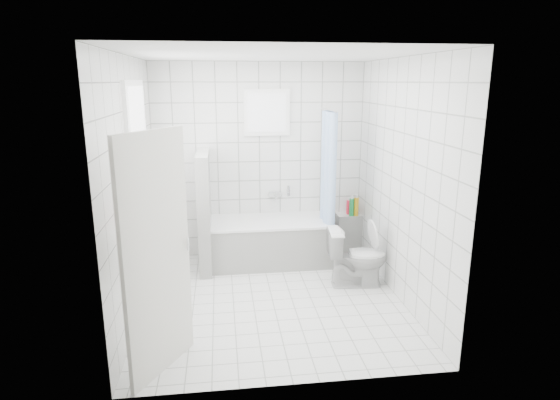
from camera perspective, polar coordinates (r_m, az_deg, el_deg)
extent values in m
plane|color=white|center=(5.29, -0.93, -12.08)|extent=(3.00, 3.00, 0.00)
plane|color=white|center=(4.75, -1.06, 17.30)|extent=(3.00, 3.00, 0.00)
cube|color=white|center=(6.32, -2.50, 4.72)|extent=(2.80, 0.02, 2.60)
cube|color=white|center=(3.42, 1.80, -3.60)|extent=(2.80, 0.02, 2.60)
cube|color=white|center=(4.91, -17.46, 1.27)|extent=(0.02, 3.00, 2.60)
cube|color=white|center=(5.20, 14.55, 2.17)|extent=(0.02, 3.00, 2.60)
cube|color=white|center=(5.14, -16.66, 5.29)|extent=(0.01, 0.90, 1.40)
cube|color=white|center=(6.21, -1.60, 10.59)|extent=(0.50, 0.01, 0.50)
cube|color=white|center=(5.29, -15.61, -2.62)|extent=(0.18, 1.02, 0.08)
cube|color=silver|center=(3.86, -14.73, -6.69)|extent=(0.45, 0.71, 2.00)
cube|color=white|center=(6.23, -1.10, -5.18)|extent=(1.56, 0.75, 0.55)
cube|color=white|center=(6.14, -1.11, -2.62)|extent=(1.58, 0.77, 0.03)
cube|color=white|center=(6.01, -9.18, -1.34)|extent=(0.15, 0.85, 1.50)
cube|color=white|center=(6.68, 8.57, -3.97)|extent=(0.40, 0.24, 0.55)
imported|color=silver|center=(5.59, 9.36, -6.88)|extent=(0.71, 0.44, 0.70)
cylinder|color=silver|center=(5.98, 5.93, 10.86)|extent=(0.02, 0.80, 0.02)
cube|color=silver|center=(6.39, -0.56, 0.72)|extent=(0.18, 0.06, 0.06)
imported|color=silver|center=(5.24, -15.61, -1.37)|extent=(0.18, 0.18, 0.17)
imported|color=#CF5066|center=(4.93, -16.15, -1.52)|extent=(0.13, 0.13, 0.31)
imported|color=silver|center=(5.38, -15.41, -0.41)|extent=(0.14, 0.14, 0.26)
imported|color=#38C5FF|center=(5.07, -15.89, -1.84)|extent=(0.10, 0.10, 0.18)
imported|color=#D86CC3|center=(5.49, -15.24, -0.43)|extent=(0.13, 0.13, 0.20)
cylinder|color=#15833B|center=(6.48, 8.72, -0.88)|extent=(0.06, 0.06, 0.24)
cylinder|color=gold|center=(6.50, 9.28, -0.81)|extent=(0.06, 0.06, 0.26)
cylinder|color=#F81D36|center=(6.58, 8.36, -0.86)|extent=(0.06, 0.06, 0.20)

